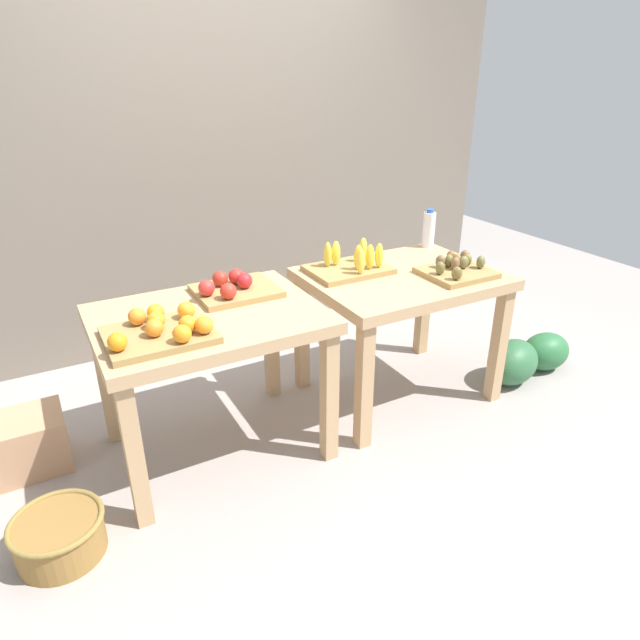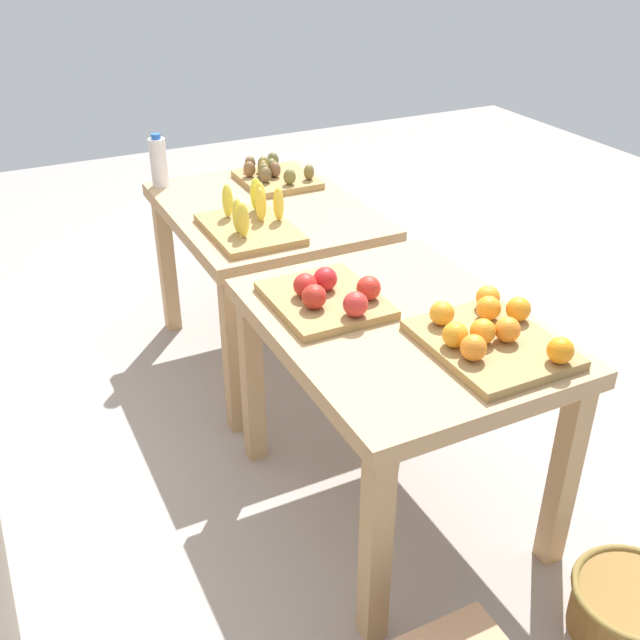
{
  "view_description": "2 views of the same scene",
  "coord_description": "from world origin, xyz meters",
  "px_view_note": "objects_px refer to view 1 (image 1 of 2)",
  "views": [
    {
      "loc": [
        -1.23,
        -2.29,
        1.8
      ],
      "look_at": [
        0.02,
        -0.02,
        0.61
      ],
      "focal_mm": 30.86,
      "sensor_mm": 36.0,
      "label": 1
    },
    {
      "loc": [
        -2.29,
        1.14,
        1.94
      ],
      "look_at": [
        -0.08,
        0.05,
        0.53
      ],
      "focal_mm": 42.13,
      "sensor_mm": 36.0,
      "label": 2
    }
  ],
  "objects_px": {
    "kiwi_bin": "(456,269)",
    "watermelon_pile": "(526,358)",
    "wicker_basket": "(59,535)",
    "display_table_right": "(401,292)",
    "orange_bin": "(162,330)",
    "banana_crate": "(351,265)",
    "water_bottle": "(429,229)",
    "apple_bin": "(233,288)",
    "display_table_left": "(210,335)",
    "cardboard_produce_box": "(23,444)"
  },
  "relations": [
    {
      "from": "watermelon_pile",
      "to": "wicker_basket",
      "type": "distance_m",
      "value": 2.74
    },
    {
      "from": "orange_bin",
      "to": "apple_bin",
      "type": "distance_m",
      "value": 0.54
    },
    {
      "from": "orange_bin",
      "to": "water_bottle",
      "type": "bearing_deg",
      "value": 15.02
    },
    {
      "from": "watermelon_pile",
      "to": "wicker_basket",
      "type": "bearing_deg",
      "value": -177.92
    },
    {
      "from": "display_table_right",
      "to": "kiwi_bin",
      "type": "height_order",
      "value": "kiwi_bin"
    },
    {
      "from": "water_bottle",
      "to": "cardboard_produce_box",
      "type": "distance_m",
      "value": 2.55
    },
    {
      "from": "kiwi_bin",
      "to": "water_bottle",
      "type": "distance_m",
      "value": 0.53
    },
    {
      "from": "wicker_basket",
      "to": "display_table_left",
      "type": "bearing_deg",
      "value": 23.81
    },
    {
      "from": "display_table_right",
      "to": "kiwi_bin",
      "type": "relative_size",
      "value": 2.89
    },
    {
      "from": "orange_bin",
      "to": "kiwi_bin",
      "type": "relative_size",
      "value": 1.23
    },
    {
      "from": "watermelon_pile",
      "to": "orange_bin",
      "type": "bearing_deg",
      "value": 177.53
    },
    {
      "from": "kiwi_bin",
      "to": "cardboard_produce_box",
      "type": "bearing_deg",
      "value": 168.56
    },
    {
      "from": "display_table_left",
      "to": "banana_crate",
      "type": "xyz_separation_m",
      "value": [
        0.88,
        0.16,
        0.16
      ]
    },
    {
      "from": "banana_crate",
      "to": "water_bottle",
      "type": "xyz_separation_m",
      "value": [
        0.68,
        0.17,
        0.07
      ]
    },
    {
      "from": "banana_crate",
      "to": "water_bottle",
      "type": "distance_m",
      "value": 0.71
    },
    {
      "from": "display_table_right",
      "to": "apple_bin",
      "type": "relative_size",
      "value": 2.51
    },
    {
      "from": "apple_bin",
      "to": "banana_crate",
      "type": "bearing_deg",
      "value": -0.44
    },
    {
      "from": "kiwi_bin",
      "to": "watermelon_pile",
      "type": "bearing_deg",
      "value": -9.26
    },
    {
      "from": "display_table_left",
      "to": "water_bottle",
      "type": "height_order",
      "value": "water_bottle"
    },
    {
      "from": "banana_crate",
      "to": "watermelon_pile",
      "type": "bearing_deg",
      "value": -20.91
    },
    {
      "from": "display_table_left",
      "to": "banana_crate",
      "type": "bearing_deg",
      "value": 10.15
    },
    {
      "from": "banana_crate",
      "to": "display_table_right",
      "type": "bearing_deg",
      "value": -33.32
    },
    {
      "from": "display_table_right",
      "to": "water_bottle",
      "type": "bearing_deg",
      "value": 36.76
    },
    {
      "from": "display_table_right",
      "to": "apple_bin",
      "type": "height_order",
      "value": "apple_bin"
    },
    {
      "from": "display_table_left",
      "to": "display_table_right",
      "type": "bearing_deg",
      "value": 0.0
    },
    {
      "from": "display_table_right",
      "to": "banana_crate",
      "type": "xyz_separation_m",
      "value": [
        -0.24,
        0.16,
        0.16
      ]
    },
    {
      "from": "apple_bin",
      "to": "wicker_basket",
      "type": "bearing_deg",
      "value": -152.39
    },
    {
      "from": "banana_crate",
      "to": "watermelon_pile",
      "type": "xyz_separation_m",
      "value": [
        1.07,
        -0.41,
        -0.67
      ]
    },
    {
      "from": "water_bottle",
      "to": "display_table_right",
      "type": "bearing_deg",
      "value": -143.24
    },
    {
      "from": "banana_crate",
      "to": "water_bottle",
      "type": "bearing_deg",
      "value": 14.18
    },
    {
      "from": "banana_crate",
      "to": "cardboard_produce_box",
      "type": "relative_size",
      "value": 1.1
    },
    {
      "from": "banana_crate",
      "to": "kiwi_bin",
      "type": "xyz_separation_m",
      "value": [
        0.49,
        -0.31,
        -0.01
      ]
    },
    {
      "from": "kiwi_bin",
      "to": "apple_bin",
      "type": "bearing_deg",
      "value": 164.88
    },
    {
      "from": "apple_bin",
      "to": "banana_crate",
      "type": "xyz_separation_m",
      "value": [
        0.69,
        -0.01,
        0.01
      ]
    },
    {
      "from": "orange_bin",
      "to": "banana_crate",
      "type": "height_order",
      "value": "banana_crate"
    },
    {
      "from": "display_table_left",
      "to": "apple_bin",
      "type": "height_order",
      "value": "apple_bin"
    },
    {
      "from": "display_table_left",
      "to": "watermelon_pile",
      "type": "bearing_deg",
      "value": -7.33
    },
    {
      "from": "apple_bin",
      "to": "watermelon_pile",
      "type": "relative_size",
      "value": 0.59
    },
    {
      "from": "water_bottle",
      "to": "wicker_basket",
      "type": "distance_m",
      "value": 2.57
    },
    {
      "from": "wicker_basket",
      "to": "display_table_right",
      "type": "bearing_deg",
      "value": 10.37
    },
    {
      "from": "banana_crate",
      "to": "kiwi_bin",
      "type": "relative_size",
      "value": 1.22
    },
    {
      "from": "kiwi_bin",
      "to": "watermelon_pile",
      "type": "distance_m",
      "value": 0.89
    },
    {
      "from": "water_bottle",
      "to": "watermelon_pile",
      "type": "height_order",
      "value": "water_bottle"
    },
    {
      "from": "apple_bin",
      "to": "cardboard_produce_box",
      "type": "distance_m",
      "value": 1.27
    },
    {
      "from": "kiwi_bin",
      "to": "wicker_basket",
      "type": "xyz_separation_m",
      "value": [
        -2.16,
        -0.19,
        -0.7
      ]
    },
    {
      "from": "apple_bin",
      "to": "water_bottle",
      "type": "relative_size",
      "value": 1.72
    },
    {
      "from": "orange_bin",
      "to": "banana_crate",
      "type": "distance_m",
      "value": 1.17
    },
    {
      "from": "wicker_basket",
      "to": "banana_crate",
      "type": "bearing_deg",
      "value": 16.88
    },
    {
      "from": "water_bottle",
      "to": "watermelon_pile",
      "type": "xyz_separation_m",
      "value": [
        0.39,
        -0.58,
        -0.74
      ]
    },
    {
      "from": "apple_bin",
      "to": "wicker_basket",
      "type": "height_order",
      "value": "apple_bin"
    }
  ]
}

